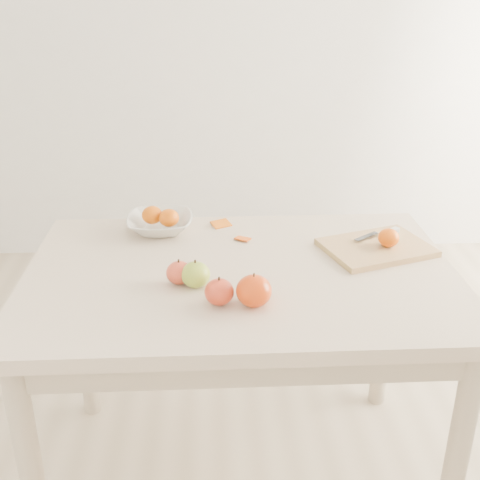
{
  "coord_description": "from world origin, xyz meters",
  "views": [
    {
      "loc": [
        -0.08,
        -1.49,
        1.51
      ],
      "look_at": [
        0.0,
        0.05,
        0.82
      ],
      "focal_mm": 45.0,
      "sensor_mm": 36.0,
      "label": 1
    }
  ],
  "objects": [
    {
      "name": "apple_red_e",
      "position": [
        -0.06,
        -0.18,
        0.78
      ],
      "size": [
        0.07,
        0.07,
        0.07
      ],
      "primitive_type": "ellipsoid",
      "color": "maroon",
      "rests_on": "table"
    },
    {
      "name": "cutting_board",
      "position": [
        0.41,
        0.11,
        0.76
      ],
      "size": [
        0.36,
        0.3,
        0.02
      ],
      "primitive_type": "cube",
      "rotation": [
        0.0,
        0.0,
        0.32
      ],
      "color": "tan",
      "rests_on": "table"
    },
    {
      "name": "board_tangerine",
      "position": [
        0.44,
        0.1,
        0.8
      ],
      "size": [
        0.06,
        0.06,
        0.05
      ],
      "primitive_type": "ellipsoid",
      "color": "#E35108",
      "rests_on": "cutting_board"
    },
    {
      "name": "table",
      "position": [
        0.0,
        0.0,
        0.65
      ],
      "size": [
        1.2,
        0.8,
        0.75
      ],
      "color": "beige",
      "rests_on": "ground"
    },
    {
      "name": "apple_red_b",
      "position": [
        -0.17,
        -0.07,
        0.78
      ],
      "size": [
        0.07,
        0.07,
        0.06
      ],
      "primitive_type": "ellipsoid",
      "color": "#A31B28",
      "rests_on": "table"
    },
    {
      "name": "bowl_tangerine_far",
      "position": [
        -0.21,
        0.27,
        0.8
      ],
      "size": [
        0.06,
        0.06,
        0.06
      ],
      "primitive_type": "ellipsoid",
      "color": "#D44F07",
      "rests_on": "fruit_bowl"
    },
    {
      "name": "fruit_bowl",
      "position": [
        -0.24,
        0.29,
        0.78
      ],
      "size": [
        0.21,
        0.21,
        0.05
      ],
      "primitive_type": "imported",
      "color": "silver",
      "rests_on": "table"
    },
    {
      "name": "ground",
      "position": [
        0.0,
        0.0,
        0.0
      ],
      "size": [
        3.5,
        3.5,
        0.0
      ],
      "primitive_type": "plane",
      "color": "#C6B293",
      "rests_on": "ground"
    },
    {
      "name": "apple_red_c",
      "position": [
        0.02,
        -0.19,
        0.79
      ],
      "size": [
        0.09,
        0.09,
        0.08
      ],
      "primitive_type": "ellipsoid",
      "color": "#980102",
      "rests_on": "table"
    },
    {
      "name": "paring_knife",
      "position": [
        0.46,
        0.18,
        0.78
      ],
      "size": [
        0.16,
        0.09,
        0.01
      ],
      "color": "silver",
      "rests_on": "cutting_board"
    },
    {
      "name": "apple_green",
      "position": [
        -0.12,
        -0.09,
        0.78
      ],
      "size": [
        0.08,
        0.08,
        0.07
      ],
      "primitive_type": "ellipsoid",
      "color": "olive",
      "rests_on": "table"
    },
    {
      "name": "orange_peel_a",
      "position": [
        -0.05,
        0.32,
        0.75
      ],
      "size": [
        0.07,
        0.07,
        0.01
      ],
      "primitive_type": "cube",
      "rotation": [
        0.21,
        0.0,
        0.46
      ],
      "color": "#DA620F",
      "rests_on": "table"
    },
    {
      "name": "orange_peel_b",
      "position": [
        0.02,
        0.21,
        0.75
      ],
      "size": [
        0.06,
        0.05,
        0.01
      ],
      "primitive_type": "cube",
      "rotation": [
        -0.14,
        0.0,
        -0.5
      ],
      "color": "#DB510F",
      "rests_on": "table"
    },
    {
      "name": "bowl_tangerine_near",
      "position": [
        -0.27,
        0.3,
        0.8
      ],
      "size": [
        0.07,
        0.07,
        0.06
      ],
      "primitive_type": "ellipsoid",
      "color": "#D55A07",
      "rests_on": "fruit_bowl"
    }
  ]
}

